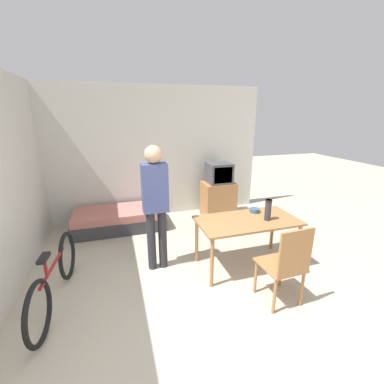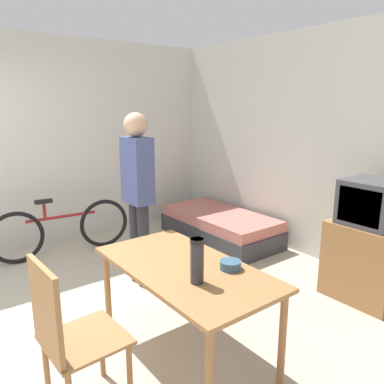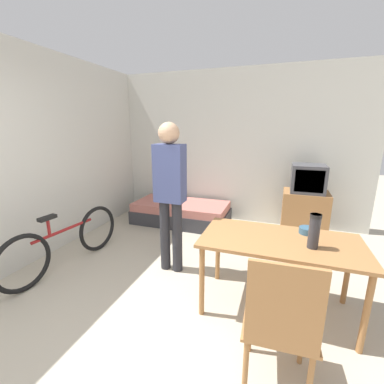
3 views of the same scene
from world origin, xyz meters
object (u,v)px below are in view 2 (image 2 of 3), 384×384
(dining_table, at_px, (185,276))
(thermos_flask, at_px, (197,259))
(tv, at_px, (367,246))
(mate_bowl, at_px, (230,265))
(daybed, at_px, (220,226))
(bicycle, at_px, (62,229))
(wooden_chair, at_px, (67,332))
(person_standing, at_px, (138,186))

(dining_table, height_order, thermos_flask, thermos_flask)
(tv, xyz_separation_m, mate_bowl, (-0.11, -1.67, 0.22))
(daybed, xyz_separation_m, tv, (2.07, 0.03, 0.35))
(bicycle, bearing_deg, tv, 34.41)
(tv, relative_size, wooden_chair, 1.16)
(bicycle, distance_m, person_standing, 1.50)
(daybed, bearing_deg, bicycle, -111.99)
(tv, xyz_separation_m, wooden_chair, (-0.33, -2.76, 0.03))
(daybed, xyz_separation_m, person_standing, (0.48, -1.54, 0.86))
(tv, xyz_separation_m, person_standing, (-1.59, -1.56, 0.51))
(wooden_chair, distance_m, person_standing, 1.80)
(dining_table, height_order, wooden_chair, wooden_chair)
(tv, height_order, mate_bowl, tv)
(bicycle, bearing_deg, thermos_flask, -0.61)
(bicycle, xyz_separation_m, thermos_flask, (2.75, -0.03, 0.56))
(daybed, height_order, bicycle, bicycle)
(tv, bearing_deg, thermos_flask, -92.79)
(person_standing, bearing_deg, thermos_flask, -15.62)
(mate_bowl, bearing_deg, wooden_chair, -100.99)
(wooden_chair, xyz_separation_m, person_standing, (-1.26, 1.19, 0.48))
(tv, distance_m, bicycle, 3.45)
(dining_table, xyz_separation_m, mate_bowl, (0.24, 0.22, 0.11))
(wooden_chair, relative_size, bicycle, 0.59)
(wooden_chair, relative_size, mate_bowl, 6.74)
(wooden_chair, bearing_deg, dining_table, 91.74)
(daybed, distance_m, bicycle, 2.08)
(dining_table, bearing_deg, daybed, 132.63)
(tv, distance_m, dining_table, 1.92)
(wooden_chair, relative_size, person_standing, 0.57)
(dining_table, height_order, person_standing, person_standing)
(bicycle, height_order, person_standing, person_standing)
(wooden_chair, bearing_deg, person_standing, 136.53)
(tv, distance_m, wooden_chair, 2.77)
(daybed, bearing_deg, thermos_flask, -44.73)
(tv, distance_m, thermos_flask, 2.01)
(wooden_chair, relative_size, thermos_flask, 3.37)
(bicycle, distance_m, thermos_flask, 2.80)
(daybed, relative_size, tv, 1.47)
(daybed, relative_size, wooden_chair, 1.70)
(person_standing, bearing_deg, dining_table, -14.86)
(person_standing, bearing_deg, mate_bowl, -4.14)
(daybed, bearing_deg, wooden_chair, -57.48)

